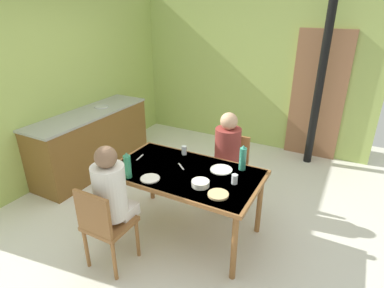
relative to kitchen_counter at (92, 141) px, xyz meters
name	(u,v)px	position (x,y,z in m)	size (l,w,h in m)	color
ground_plane	(165,219)	(1.64, -0.57, -0.45)	(7.02, 7.02, 0.00)	silver
wall_back	(248,70)	(1.64, 2.13, 0.84)	(4.15, 0.10, 2.57)	#A8C060
wall_left	(73,82)	(-0.33, 0.11, 0.84)	(0.10, 4.05, 2.57)	#A8BF5C
door_wooden	(317,96)	(2.82, 2.05, 0.55)	(0.80, 0.05, 2.00)	#946241
stove_pipe_column	(320,82)	(2.85, 1.78, 0.84)	(0.12, 0.12, 2.57)	black
kitchen_counter	(92,141)	(0.00, 0.00, 0.00)	(0.61, 1.93, 0.91)	brown
dining_table	(185,178)	(1.96, -0.64, 0.23)	(1.55, 0.89, 0.75)	brown
chair_near_diner	(104,224)	(1.56, -1.43, 0.05)	(0.40, 0.40, 0.87)	brown
chair_far_diner	(230,166)	(2.15, 0.16, 0.05)	(0.40, 0.40, 0.87)	brown
person_near_diner	(111,190)	(1.56, -1.30, 0.33)	(0.30, 0.37, 0.77)	white
person_far_diner	(227,149)	(2.15, 0.02, 0.33)	(0.30, 0.37, 0.77)	maroon
water_bottle_green_near	(243,158)	(2.46, -0.32, 0.43)	(0.07, 0.07, 0.28)	#328A6F
water_bottle_green_far	(127,166)	(1.52, -1.00, 0.43)	(0.07, 0.07, 0.27)	#329367
serving_bowl_center	(200,183)	(2.23, -0.81, 0.33)	(0.17, 0.17, 0.06)	silver
dinner_plate_near_left	(150,178)	(1.73, -0.93, 0.31)	(0.19, 0.19, 0.01)	white
dinner_plate_near_right	(221,170)	(2.28, -0.44, 0.31)	(0.23, 0.23, 0.01)	white
drinking_glass_by_near_diner	(184,150)	(1.75, -0.29, 0.35)	(0.06, 0.06, 0.10)	silver
drinking_glass_by_far_diner	(235,179)	(2.49, -0.62, 0.35)	(0.06, 0.06, 0.09)	silver
bread_plate_sliced	(218,194)	(2.44, -0.88, 0.31)	(0.19, 0.19, 0.02)	#DBB77A
cutlery_knife_near	(181,167)	(1.87, -0.57, 0.31)	(0.15, 0.02, 0.00)	silver
cutlery_fork_near	(118,171)	(1.36, -0.96, 0.31)	(0.15, 0.02, 0.00)	silver
cutlery_knife_far	(140,157)	(1.36, -0.60, 0.31)	(0.15, 0.02, 0.00)	silver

